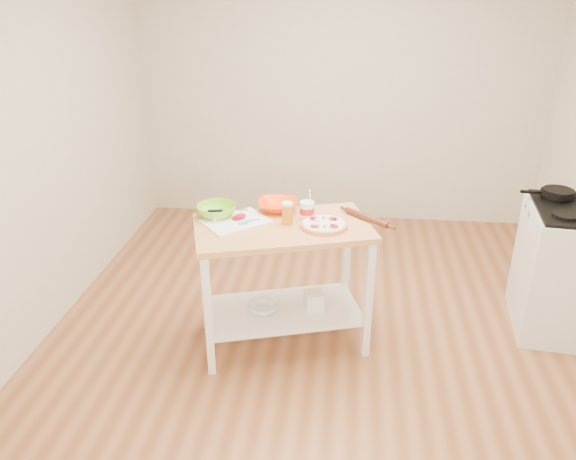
{
  "coord_description": "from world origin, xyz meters",
  "views": [
    {
      "loc": [
        0.12,
        -3.36,
        2.39
      ],
      "look_at": [
        -0.26,
        -0.03,
        0.85
      ],
      "focal_mm": 35.0,
      "sensor_mm": 36.0,
      "label": 1
    }
  ],
  "objects_px": {
    "skillet": "(557,193)",
    "cutting_board": "(235,221)",
    "shelf_bin": "(314,300)",
    "prep_island": "(283,260)",
    "green_bowl": "(216,211)",
    "orange_bowl": "(278,206)",
    "shelf_glass_bowl": "(263,308)",
    "yogurt_tub": "(307,210)",
    "gas_stove": "(567,269)",
    "knife": "(222,211)",
    "beer_pint": "(287,213)",
    "pizza": "(324,224)",
    "spatula": "(248,221)",
    "rolling_pin": "(367,218)"
  },
  "relations": [
    {
      "from": "prep_island",
      "to": "yogurt_tub",
      "type": "relative_size",
      "value": 5.99
    },
    {
      "from": "knife",
      "to": "green_bowl",
      "type": "distance_m",
      "value": 0.07
    },
    {
      "from": "beer_pint",
      "to": "yogurt_tub",
      "type": "bearing_deg",
      "value": 39.41
    },
    {
      "from": "gas_stove",
      "to": "knife",
      "type": "distance_m",
      "value": 2.47
    },
    {
      "from": "orange_bowl",
      "to": "beer_pint",
      "type": "bearing_deg",
      "value": -67.08
    },
    {
      "from": "green_bowl",
      "to": "shelf_bin",
      "type": "relative_size",
      "value": 2.11
    },
    {
      "from": "shelf_bin",
      "to": "prep_island",
      "type": "bearing_deg",
      "value": -168.51
    },
    {
      "from": "prep_island",
      "to": "cutting_board",
      "type": "height_order",
      "value": "cutting_board"
    },
    {
      "from": "spatula",
      "to": "shelf_glass_bowl",
      "type": "bearing_deg",
      "value": -53.37
    },
    {
      "from": "skillet",
      "to": "beer_pint",
      "type": "bearing_deg",
      "value": -162.38
    },
    {
      "from": "pizza",
      "to": "shelf_glass_bowl",
      "type": "distance_m",
      "value": 0.74
    },
    {
      "from": "skillet",
      "to": "shelf_bin",
      "type": "height_order",
      "value": "skillet"
    },
    {
      "from": "yogurt_tub",
      "to": "green_bowl",
      "type": "bearing_deg",
      "value": -176.67
    },
    {
      "from": "gas_stove",
      "to": "spatula",
      "type": "bearing_deg",
      "value": -163.53
    },
    {
      "from": "prep_island",
      "to": "gas_stove",
      "type": "relative_size",
      "value": 1.14
    },
    {
      "from": "yogurt_tub",
      "to": "shelf_bin",
      "type": "relative_size",
      "value": 1.71
    },
    {
      "from": "orange_bowl",
      "to": "yogurt_tub",
      "type": "distance_m",
      "value": 0.25
    },
    {
      "from": "cutting_board",
      "to": "spatula",
      "type": "relative_size",
      "value": 3.69
    },
    {
      "from": "cutting_board",
      "to": "shelf_bin",
      "type": "xyz_separation_m",
      "value": [
        0.53,
        0.02,
        -0.59
      ]
    },
    {
      "from": "rolling_pin",
      "to": "spatula",
      "type": "bearing_deg",
      "value": -169.83
    },
    {
      "from": "shelf_glass_bowl",
      "to": "yogurt_tub",
      "type": "bearing_deg",
      "value": 32.81
    },
    {
      "from": "pizza",
      "to": "spatula",
      "type": "relative_size",
      "value": 2.27
    },
    {
      "from": "beer_pint",
      "to": "prep_island",
      "type": "bearing_deg",
      "value": -128.26
    },
    {
      "from": "yogurt_tub",
      "to": "shelf_glass_bowl",
      "type": "distance_m",
      "value": 0.75
    },
    {
      "from": "orange_bowl",
      "to": "shelf_glass_bowl",
      "type": "relative_size",
      "value": 1.32
    },
    {
      "from": "prep_island",
      "to": "beer_pint",
      "type": "xyz_separation_m",
      "value": [
        0.03,
        0.03,
        0.33
      ]
    },
    {
      "from": "knife",
      "to": "green_bowl",
      "type": "relative_size",
      "value": 1.02
    },
    {
      "from": "gas_stove",
      "to": "orange_bowl",
      "type": "height_order",
      "value": "gas_stove"
    },
    {
      "from": "cutting_board",
      "to": "beer_pint",
      "type": "height_order",
      "value": "beer_pint"
    },
    {
      "from": "orange_bowl",
      "to": "yogurt_tub",
      "type": "xyz_separation_m",
      "value": [
        0.21,
        -0.12,
        0.03
      ]
    },
    {
      "from": "beer_pint",
      "to": "orange_bowl",
      "type": "bearing_deg",
      "value": 112.92
    },
    {
      "from": "skillet",
      "to": "orange_bowl",
      "type": "height_order",
      "value": "skillet"
    },
    {
      "from": "skillet",
      "to": "beer_pint",
      "type": "relative_size",
      "value": 2.57
    },
    {
      "from": "shelf_glass_bowl",
      "to": "gas_stove",
      "type": "bearing_deg",
      "value": 12.38
    },
    {
      "from": "yogurt_tub",
      "to": "gas_stove",
      "type": "bearing_deg",
      "value": 8.78
    },
    {
      "from": "cutting_board",
      "to": "green_bowl",
      "type": "height_order",
      "value": "green_bowl"
    },
    {
      "from": "orange_bowl",
      "to": "shelf_glass_bowl",
      "type": "distance_m",
      "value": 0.71
    },
    {
      "from": "cutting_board",
      "to": "spatula",
      "type": "xyz_separation_m",
      "value": [
        0.09,
        -0.02,
        0.01
      ]
    },
    {
      "from": "rolling_pin",
      "to": "beer_pint",
      "type": "bearing_deg",
      "value": -168.42
    },
    {
      "from": "skillet",
      "to": "cutting_board",
      "type": "xyz_separation_m",
      "value": [
        -2.2,
        -0.59,
        -0.07
      ]
    },
    {
      "from": "gas_stove",
      "to": "orange_bowl",
      "type": "xyz_separation_m",
      "value": [
        -2.05,
        -0.16,
        0.46
      ]
    },
    {
      "from": "gas_stove",
      "to": "shelf_bin",
      "type": "xyz_separation_m",
      "value": [
        -1.77,
        -0.37,
        -0.15
      ]
    },
    {
      "from": "prep_island",
      "to": "orange_bowl",
      "type": "xyz_separation_m",
      "value": [
        -0.07,
        0.25,
        0.29
      ]
    },
    {
      "from": "gas_stove",
      "to": "spatula",
      "type": "xyz_separation_m",
      "value": [
        -2.21,
        -0.41,
        0.44
      ]
    },
    {
      "from": "skillet",
      "to": "shelf_glass_bowl",
      "type": "relative_size",
      "value": 1.85
    },
    {
      "from": "shelf_glass_bowl",
      "to": "prep_island",
      "type": "bearing_deg",
      "value": 19.97
    },
    {
      "from": "gas_stove",
      "to": "pizza",
      "type": "xyz_separation_m",
      "value": [
        -1.72,
        -0.4,
        0.44
      ]
    },
    {
      "from": "gas_stove",
      "to": "pizza",
      "type": "distance_m",
      "value": 1.82
    },
    {
      "from": "spatula",
      "to": "beer_pint",
      "type": "relative_size",
      "value": 0.92
    },
    {
      "from": "spatula",
      "to": "rolling_pin",
      "type": "relative_size",
      "value": 0.38
    }
  ]
}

